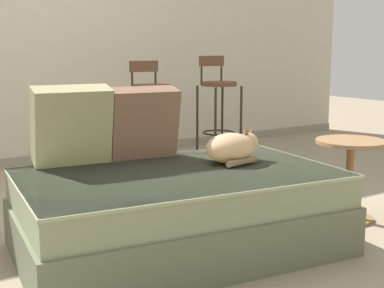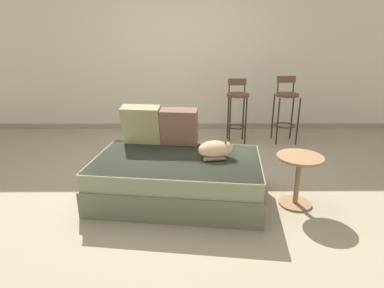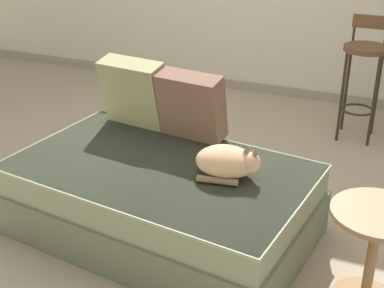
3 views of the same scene
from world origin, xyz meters
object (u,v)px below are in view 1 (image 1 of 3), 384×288
at_px(side_table, 350,168).
at_px(cat, 232,148).
at_px(throw_pillow_middle, 143,123).
at_px(bar_stool_near_window, 150,101).
at_px(couch, 179,211).
at_px(throw_pillow_corner, 72,125).
at_px(bar_stool_by_doorway, 218,99).

bearing_deg(side_table, cat, 167.04).
xyz_separation_m(throw_pillow_middle, cat, (0.37, -0.38, -0.13)).
bearing_deg(bar_stool_near_window, couch, -114.82).
height_order(throw_pillow_corner, bar_stool_near_window, bar_stool_near_window).
xyz_separation_m(cat, bar_stool_by_doorway, (1.23, 1.82, 0.08)).
bearing_deg(throw_pillow_middle, bar_stool_near_window, 59.50).
bearing_deg(side_table, throw_pillow_middle, 154.30).
distance_m(cat, bar_stool_near_window, 1.88).
relative_size(cat, bar_stool_near_window, 0.38).
relative_size(couch, throw_pillow_corner, 3.97).
relative_size(bar_stool_near_window, side_table, 1.87).
relative_size(bar_stool_by_doorway, side_table, 1.95).
height_order(bar_stool_by_doorway, side_table, bar_stool_by_doorway).
xyz_separation_m(throw_pillow_middle, bar_stool_near_window, (0.85, 1.44, -0.03)).
xyz_separation_m(bar_stool_near_window, bar_stool_by_doorway, (0.75, -0.00, -0.02)).
distance_m(throw_pillow_middle, side_table, 1.34).
bearing_deg(side_table, bar_stool_near_window, 99.19).
relative_size(bar_stool_near_window, bar_stool_by_doorway, 0.96).
bearing_deg(throw_pillow_corner, cat, -28.67).
height_order(couch, bar_stool_near_window, bar_stool_near_window).
xyz_separation_m(throw_pillow_middle, bar_stool_by_doorway, (1.60, 1.44, -0.05)).
height_order(throw_pillow_corner, side_table, throw_pillow_corner).
height_order(bar_stool_near_window, side_table, bar_stool_near_window).
height_order(throw_pillow_corner, bar_stool_by_doorway, bar_stool_by_doorway).
xyz_separation_m(couch, bar_stool_by_doorway, (1.61, 1.85, 0.38)).
bearing_deg(couch, throw_pillow_middle, 88.64).
relative_size(throw_pillow_corner, throw_pillow_middle, 1.05).
bearing_deg(throw_pillow_middle, bar_stool_by_doorway, 41.93).
height_order(couch, bar_stool_by_doorway, bar_stool_by_doorway).
xyz_separation_m(throw_pillow_middle, side_table, (1.17, -0.56, -0.31)).
bearing_deg(throw_pillow_middle, cat, -45.46).
relative_size(throw_pillow_corner, bar_stool_by_doorway, 0.45).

